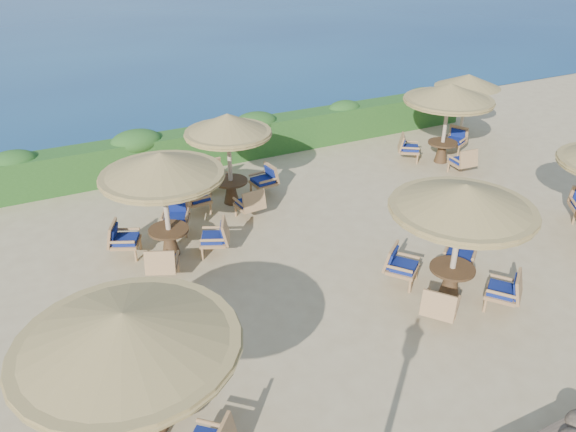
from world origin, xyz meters
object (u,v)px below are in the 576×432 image
(extra_parasol, at_px, (468,81))
(cafe_set_4, at_px, (229,147))
(cafe_set_3, at_px, (164,186))
(cafe_set_5, at_px, (448,106))
(cafe_set_0, at_px, (129,356))
(cafe_set_1, at_px, (461,219))

(extra_parasol, bearing_deg, cafe_set_4, -173.54)
(cafe_set_3, distance_m, cafe_set_5, 9.85)
(cafe_set_4, bearing_deg, cafe_set_0, -120.54)
(cafe_set_1, distance_m, cafe_set_3, 6.56)
(cafe_set_3, xyz_separation_m, cafe_set_4, (2.35, 1.94, -0.14))
(cafe_set_4, distance_m, cafe_set_5, 7.38)
(cafe_set_0, bearing_deg, cafe_set_5, 30.95)
(cafe_set_3, bearing_deg, cafe_set_1, -41.23)
(cafe_set_0, distance_m, cafe_set_3, 5.73)
(cafe_set_0, bearing_deg, cafe_set_3, 69.88)
(cafe_set_5, bearing_deg, cafe_set_4, 177.63)
(extra_parasol, xyz_separation_m, cafe_set_3, (-11.77, -3.01, -0.33))
(extra_parasol, height_order, cafe_set_5, cafe_set_5)
(cafe_set_1, height_order, cafe_set_3, same)
(cafe_set_3, xyz_separation_m, cafe_set_5, (9.72, 1.63, 0.09))
(extra_parasol, distance_m, cafe_set_4, 9.49)
(cafe_set_0, xyz_separation_m, cafe_set_4, (4.31, 7.31, -0.21))
(extra_parasol, relative_size, cafe_set_5, 0.84)
(cafe_set_4, bearing_deg, extra_parasol, 6.46)
(cafe_set_4, bearing_deg, cafe_set_3, -140.42)
(cafe_set_1, bearing_deg, cafe_set_3, 138.77)
(extra_parasol, relative_size, cafe_set_1, 0.81)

